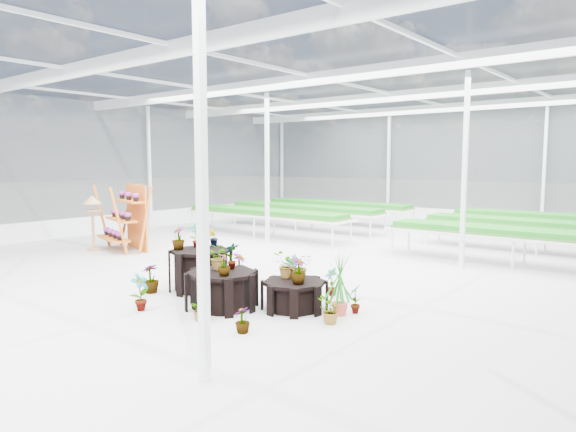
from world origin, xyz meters
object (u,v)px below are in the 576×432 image
Objects in this scene: plinth_low at (294,295)px; shelf_rack at (123,218)px; plinth_tall at (201,270)px; plinth_mid at (222,290)px; bird_table at (93,223)px.

plinth_low is 7.49m from shelf_rack.
shelf_rack reaches higher than plinth_tall.
bird_table reaches higher than plinth_mid.
shelf_rack is at bearing 22.85° from bird_table.
plinth_tall is at bearing -33.53° from bird_table.
plinth_tall is 2.21m from plinth_low.
plinth_low is 0.59× the size of shelf_rack.
plinth_tall is 1.08× the size of plinth_low.
shelf_rack reaches higher than bird_table.
bird_table is at bearing 172.58° from plinth_low.
shelf_rack is (-7.28, 1.60, 0.67)m from plinth_low.
plinth_mid is 0.77× the size of bird_table.
plinth_low is at bearing 2.60° from plinth_tall.
plinth_mid is at bearing -3.46° from shelf_rack.
plinth_tall reaches higher than plinth_mid.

